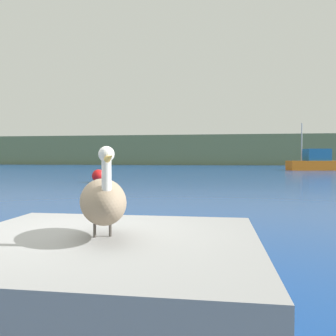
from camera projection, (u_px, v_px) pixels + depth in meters
ground_plane at (61, 274)px, 4.06m from camera, size 260.00×260.00×0.00m
hillside_backdrop at (207, 151)px, 70.29m from camera, size 140.00×13.57×5.69m
pier_dock at (103, 265)px, 3.50m from camera, size 3.14×2.79×0.56m
pelican at (103, 200)px, 3.47m from camera, size 0.82×1.27×0.92m
fishing_boat_orange at (319, 162)px, 37.54m from camera, size 7.22×3.09×5.14m
mooring_buoy at (98, 176)px, 19.00m from camera, size 0.73×0.73×0.73m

